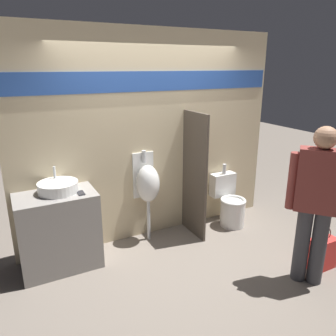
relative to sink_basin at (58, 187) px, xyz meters
name	(u,v)px	position (x,y,z in m)	size (l,w,h in m)	color
ground_plane	(174,250)	(1.28, -0.36, -0.96)	(16.00, 16.00, 0.00)	#70665B
display_wall	(153,137)	(1.28, 0.24, 0.40)	(3.62, 0.07, 2.70)	beige
sink_counter	(59,231)	(-0.05, -0.05, -0.51)	(0.87, 0.52, 0.90)	gray
sink_basin	(58,187)	(0.00, 0.00, 0.00)	(0.44, 0.44, 0.26)	white
cell_phone	(81,193)	(0.21, -0.16, -0.05)	(0.07, 0.14, 0.01)	#232328
divider_near_counter	(194,176)	(1.74, -0.08, -0.11)	(0.03, 0.57, 1.69)	#4C4238
urinal_near_counter	(148,183)	(1.11, 0.06, -0.16)	(0.31, 0.32, 1.21)	silver
toilet	(230,204)	(2.36, -0.07, -0.65)	(0.38, 0.53, 0.87)	white
person_in_vest	(317,201)	(2.27, -1.56, -0.02)	(0.42, 0.48, 1.70)	#3D3D42
shopping_bag	(322,253)	(2.60, -1.48, -0.77)	(0.33, 0.18, 0.51)	red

